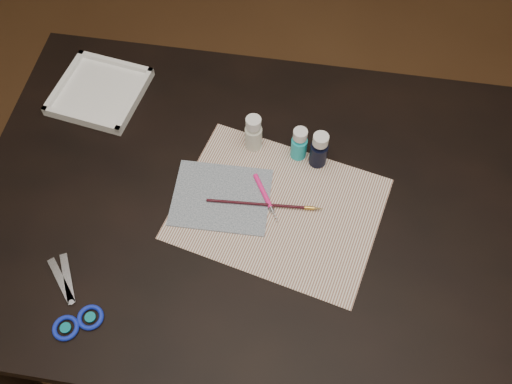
# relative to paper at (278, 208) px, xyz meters

# --- Properties ---
(ground) EXTENTS (3.50, 3.50, 0.02)m
(ground) POSITION_rel_paper_xyz_m (-0.05, 0.01, -0.76)
(ground) COLOR #422614
(ground) RESTS_ON ground
(table) EXTENTS (1.30, 0.90, 0.75)m
(table) POSITION_rel_paper_xyz_m (-0.05, 0.01, -0.38)
(table) COLOR black
(table) RESTS_ON ground
(paper) EXTENTS (0.51, 0.43, 0.00)m
(paper) POSITION_rel_paper_xyz_m (0.00, 0.00, 0.00)
(paper) COLOR white
(paper) RESTS_ON table
(canvas) EXTENTS (0.23, 0.18, 0.00)m
(canvas) POSITION_rel_paper_xyz_m (-0.13, 0.01, 0.00)
(canvas) COLOR #12273D
(canvas) RESTS_ON paper
(paint_bottle_white) EXTENTS (0.05, 0.05, 0.10)m
(paint_bottle_white) POSITION_rel_paper_xyz_m (-0.08, 0.17, 0.05)
(paint_bottle_white) COLOR silver
(paint_bottle_white) RESTS_ON table
(paint_bottle_cyan) EXTENTS (0.05, 0.05, 0.09)m
(paint_bottle_cyan) POSITION_rel_paper_xyz_m (0.03, 0.15, 0.05)
(paint_bottle_cyan) COLOR #1FBECA
(paint_bottle_cyan) RESTS_ON table
(paint_bottle_navy) EXTENTS (0.05, 0.05, 0.10)m
(paint_bottle_navy) POSITION_rel_paper_xyz_m (0.07, 0.14, 0.05)
(paint_bottle_navy) COLOR black
(paint_bottle_navy) RESTS_ON table
(paintbrush) EXTENTS (0.27, 0.03, 0.01)m
(paintbrush) POSITION_rel_paper_xyz_m (-0.03, 0.00, 0.01)
(paintbrush) COLOR black
(paintbrush) RESTS_ON canvas
(craft_knife) EXTENTS (0.08, 0.12, 0.01)m
(craft_knife) POSITION_rel_paper_xyz_m (-0.03, 0.02, 0.01)
(craft_knife) COLOR #FF2084
(craft_knife) RESTS_ON paper
(scissors) EXTENTS (0.22, 0.23, 0.01)m
(scissors) POSITION_rel_paper_xyz_m (-0.41, -0.28, 0.00)
(scissors) COLOR silver
(scissors) RESTS_ON table
(palette_tray) EXTENTS (0.24, 0.24, 0.03)m
(palette_tray) POSITION_rel_paper_xyz_m (-0.50, 0.26, 0.01)
(palette_tray) COLOR white
(palette_tray) RESTS_ON table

